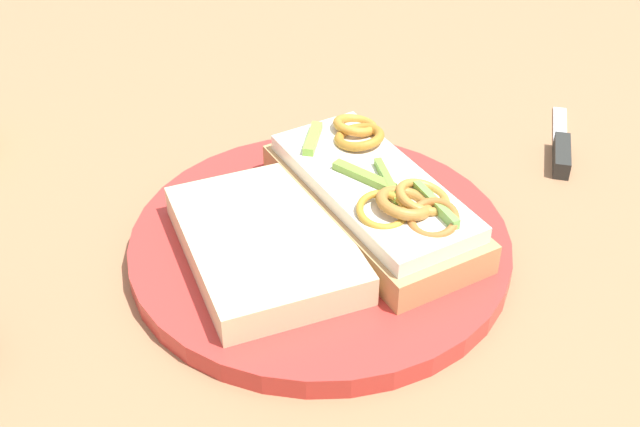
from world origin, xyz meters
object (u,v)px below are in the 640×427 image
bread_slice_side (265,243)px  plate (320,245)px  knife (561,148)px  sandwich (374,197)px

bread_slice_side → plate: bearing=98.2°
bread_slice_side → knife: size_ratio=1.33×
knife → sandwich: bearing=136.2°
sandwich → plate: bearing=-91.1°
sandwich → bread_slice_side: size_ratio=1.40×
plate → knife: size_ratio=2.44×
plate → sandwich: (-0.04, 0.02, 0.03)m
sandwich → bread_slice_side: (0.08, -0.03, -0.01)m
plate → bread_slice_side: 0.05m
bread_slice_side → knife: bread_slice_side is taller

